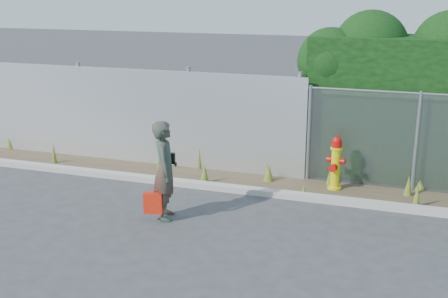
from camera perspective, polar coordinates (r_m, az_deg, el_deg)
name	(u,v)px	position (r m, az deg, el deg)	size (l,w,h in m)	color
ground	(215,228)	(9.75, -0.92, -7.99)	(80.00, 80.00, 0.00)	#3B3B3E
curb	(244,190)	(11.31, 2.08, -4.18)	(16.00, 0.22, 0.12)	#ABA49A
weed_strip	(306,182)	(11.68, 8.34, -3.38)	(16.00, 1.34, 0.54)	#4B3C2A
corrugated_fence	(126,116)	(13.29, -9.94, 3.36)	(8.50, 0.21, 2.30)	silver
fire_hydrant	(336,164)	(11.54, 11.27, -1.47)	(0.38, 0.34, 1.15)	yellow
woman	(165,170)	(9.90, -6.00, -2.17)	(0.65, 0.43, 1.78)	#10654B
red_tote_bag	(153,203)	(9.92, -7.19, -5.48)	(0.33, 0.12, 0.44)	red
black_shoulder_bag	(168,158)	(9.96, -5.73, -0.92)	(0.25, 0.10, 0.18)	black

